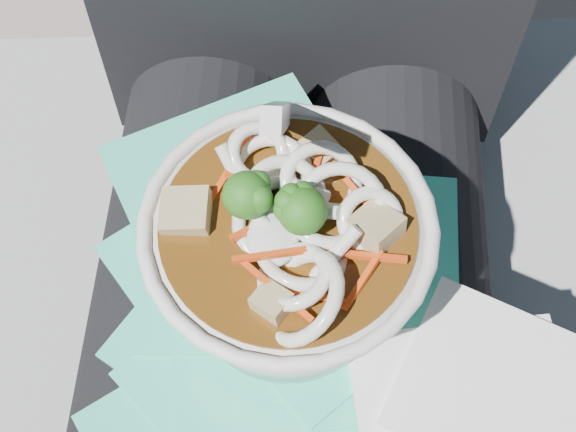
# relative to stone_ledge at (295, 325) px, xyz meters

# --- Properties ---
(stone_ledge) EXTENTS (1.05, 0.60, 0.48)m
(stone_ledge) POSITION_rel_stone_ledge_xyz_m (0.00, 0.00, 0.00)
(stone_ledge) COLOR gray
(stone_ledge) RESTS_ON ground
(lap) EXTENTS (0.31, 0.48, 0.15)m
(lap) POSITION_rel_stone_ledge_xyz_m (0.00, -0.15, 0.31)
(lap) COLOR black
(lap) RESTS_ON stone_ledge
(person_body) EXTENTS (0.34, 0.94, 1.02)m
(person_body) POSITION_rel_stone_ledge_xyz_m (0.00, -0.06, 0.33)
(person_body) COLOR black
(person_body) RESTS_ON ground
(plastic_bag) EXTENTS (0.27, 0.40, 0.02)m
(plastic_bag) POSITION_rel_stone_ledge_xyz_m (-0.01, -0.14, 0.40)
(plastic_bag) COLOR #30C9A4
(plastic_bag) RESTS_ON lap
(napkins) EXTENTS (0.17, 0.18, 0.01)m
(napkins) POSITION_rel_stone_ledge_xyz_m (0.12, -0.21, 0.41)
(napkins) COLOR white
(napkins) RESTS_ON plastic_bag
(udon_bowl) EXTENTS (0.18, 0.18, 0.21)m
(udon_bowl) POSITION_rel_stone_ledge_xyz_m (-0.00, -0.14, 0.47)
(udon_bowl) COLOR white
(udon_bowl) RESTS_ON plastic_bag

